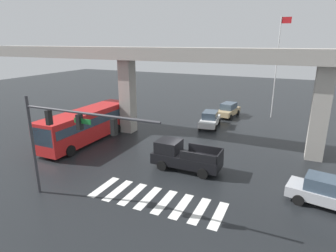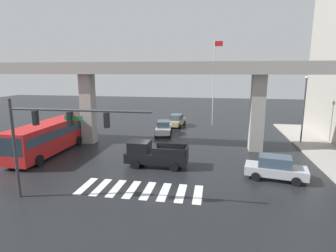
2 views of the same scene
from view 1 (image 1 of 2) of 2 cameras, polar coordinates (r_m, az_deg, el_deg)
ground_plane at (r=21.94m, az=3.74°, el=-8.22°), size 120.00×120.00×0.00m
crosswalk_stripes at (r=17.79m, az=-2.36°, el=-14.56°), size 8.25×2.80×0.01m
elevated_overpass at (r=25.59m, az=8.90°, el=12.56°), size 52.24×2.55×8.67m
pickup_truck at (r=21.31m, az=2.99°, el=-6.09°), size 5.11×2.11×2.08m
city_bus at (r=28.08m, az=-15.88°, el=0.53°), size 2.81×10.80×2.99m
sedan_tan at (r=36.89m, az=11.96°, el=3.19°), size 2.40×4.50×1.72m
sedan_silver at (r=19.20m, az=29.21°, el=-11.48°), size 4.54×2.52×1.72m
sedan_white at (r=32.07m, az=8.39°, el=1.36°), size 2.33×4.47×1.72m
traffic_signal_mast at (r=16.77m, az=-20.07°, el=-0.50°), size 8.69×0.32×6.20m
flagpole at (r=36.98m, az=21.08°, el=11.87°), size 1.16×0.12×11.99m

